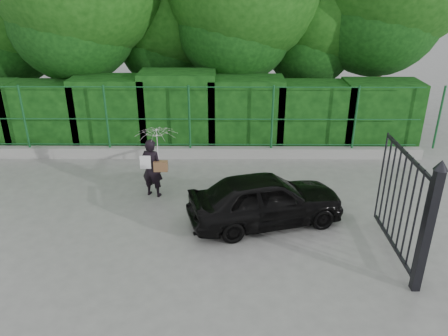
{
  "coord_description": "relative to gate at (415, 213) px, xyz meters",
  "views": [
    {
      "loc": [
        1.44,
        -7.09,
        4.86
      ],
      "look_at": [
        1.38,
        1.3,
        1.1
      ],
      "focal_mm": 35.0,
      "sensor_mm": 36.0,
      "label": 1
    }
  ],
  "objects": [
    {
      "name": "ground",
      "position": [
        -4.6,
        0.72,
        -1.19
      ],
      "size": [
        80.0,
        80.0,
        0.0
      ],
      "primitive_type": "plane",
      "color": "gray"
    },
    {
      "name": "kerb",
      "position": [
        -4.6,
        5.22,
        -1.04
      ],
      "size": [
        14.0,
        0.25,
        0.3
      ],
      "primitive_type": "cube",
      "color": "#9E9E99",
      "rests_on": "ground"
    },
    {
      "name": "fence",
      "position": [
        -4.38,
        5.22,
        0.01
      ],
      "size": [
        14.13,
        0.06,
        1.8
      ],
      "color": "#155125",
      "rests_on": "kerb"
    },
    {
      "name": "hedge",
      "position": [
        -4.58,
        6.22,
        -0.17
      ],
      "size": [
        14.2,
        1.2,
        2.26
      ],
      "color": "black",
      "rests_on": "ground"
    },
    {
      "name": "gate",
      "position": [
        0.0,
        0.0,
        0.0
      ],
      "size": [
        0.22,
        2.33,
        2.36
      ],
      "color": "black",
      "rests_on": "ground"
    },
    {
      "name": "woman",
      "position": [
        -4.79,
        2.93,
        -0.08
      ],
      "size": [
        0.96,
        0.97,
        1.67
      ],
      "color": "black",
      "rests_on": "ground"
    },
    {
      "name": "car",
      "position": [
        -2.34,
        1.68,
        -0.64
      ],
      "size": [
        3.47,
        2.12,
        1.1
      ],
      "primitive_type": "imported",
      "rotation": [
        0.0,
        0.0,
        1.84
      ],
      "color": "black",
      "rests_on": "ground"
    }
  ]
}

